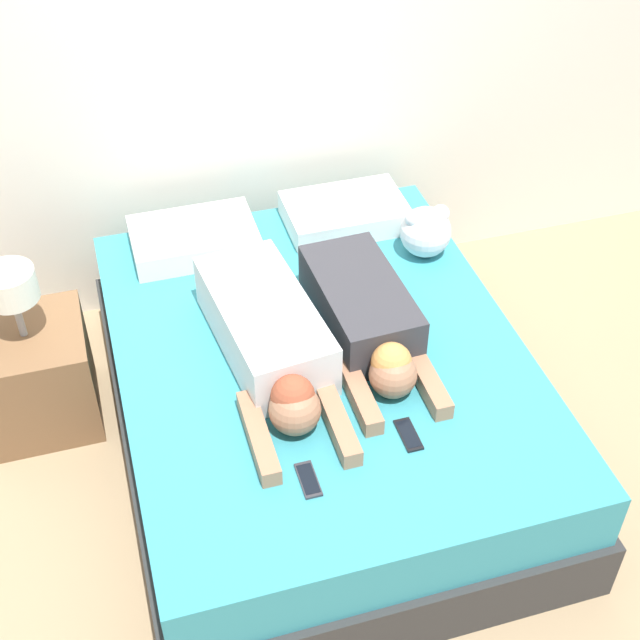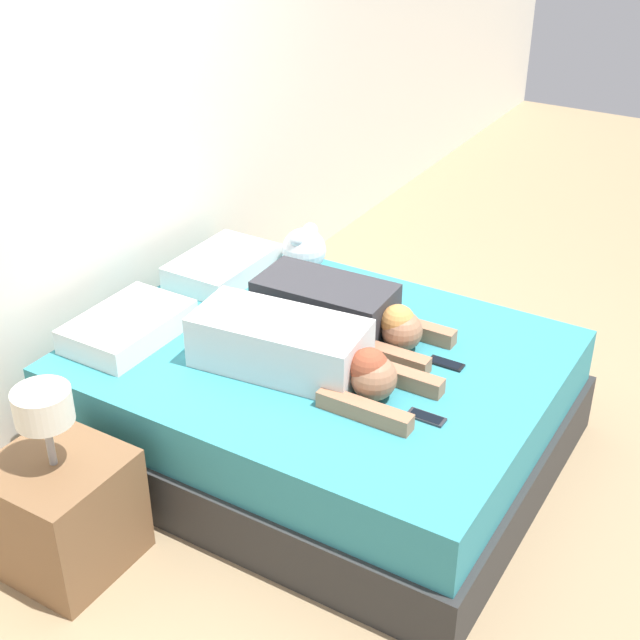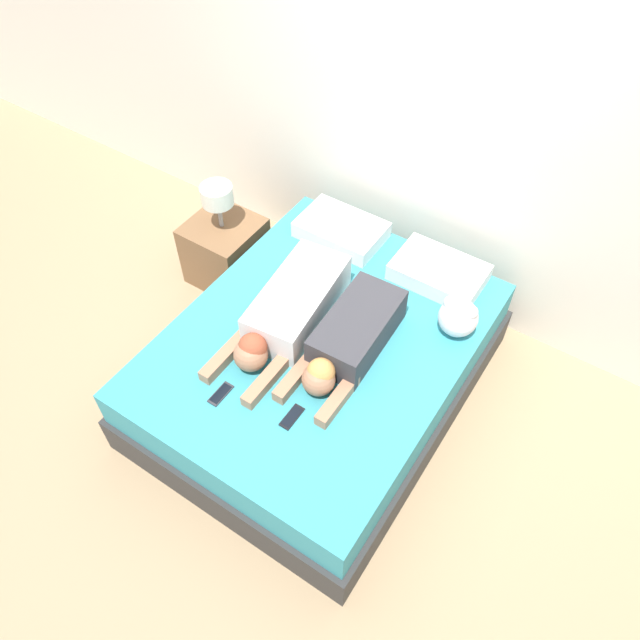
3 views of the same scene
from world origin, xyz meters
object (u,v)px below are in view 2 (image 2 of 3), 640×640
at_px(nightstand, 62,507).
at_px(plush_toy, 304,249).
at_px(bed, 320,400).
at_px(cell_phone_right, 446,363).
at_px(person_left, 298,350).
at_px(person_right, 342,311).
at_px(pillow_head_right, 223,266).
at_px(pillow_head_left, 128,326).
at_px(cell_phone_left, 426,417).

bearing_deg(nightstand, plush_toy, -0.38).
height_order(bed, plush_toy, plush_toy).
bearing_deg(plush_toy, cell_phone_right, -114.29).
bearing_deg(person_left, bed, 4.91).
relative_size(person_left, nightstand, 1.32).
relative_size(person_right, plush_toy, 3.78).
bearing_deg(bed, plush_toy, 37.10).
xyz_separation_m(bed, person_left, (-0.20, -0.02, 0.38)).
xyz_separation_m(cell_phone_right, plush_toy, (0.45, 1.00, 0.12)).
bearing_deg(pillow_head_right, plush_toy, -49.71).
xyz_separation_m(pillow_head_left, cell_phone_left, (0.13, -1.41, -0.05)).
bearing_deg(person_right, bed, 179.45).
bearing_deg(cell_phone_left, person_left, 87.98).
xyz_separation_m(bed, cell_phone_right, (0.17, -0.53, 0.28)).
xyz_separation_m(person_right, nightstand, (-1.32, 0.49, -0.38)).
xyz_separation_m(pillow_head_left, plush_toy, (0.98, -0.32, 0.06)).
height_order(cell_phone_right, nightstand, nightstand).
bearing_deg(pillow_head_left, nightstand, -158.40).
distance_m(pillow_head_right, person_right, 0.81).
relative_size(plush_toy, nightstand, 0.29).
bearing_deg(person_left, pillow_head_left, 100.61).
bearing_deg(pillow_head_left, person_left, -79.39).
bearing_deg(nightstand, cell_phone_left, -50.65).
height_order(bed, person_left, person_left).
relative_size(pillow_head_right, cell_phone_left, 3.57).
bearing_deg(person_left, cell_phone_left, -92.02).
bearing_deg(nightstand, person_right, -20.19).
relative_size(bed, plush_toy, 8.66).
xyz_separation_m(plush_toy, nightstand, (-1.76, 0.01, -0.39)).
xyz_separation_m(pillow_head_right, person_right, (-0.16, -0.79, 0.05)).
xyz_separation_m(person_left, cell_phone_left, (-0.02, -0.60, -0.10)).
xyz_separation_m(person_left, person_right, (0.40, 0.02, -0.00)).
height_order(person_left, plush_toy, plush_toy).
height_order(bed, nightstand, nightstand).
xyz_separation_m(cell_phone_right, nightstand, (-1.31, 1.01, -0.28)).
height_order(bed, pillow_head_left, pillow_head_left).
distance_m(pillow_head_right, cell_phone_left, 1.53).
height_order(pillow_head_right, cell_phone_right, pillow_head_right).
xyz_separation_m(bed, nightstand, (-1.13, 0.48, 0.00)).
bearing_deg(pillow_head_left, cell_phone_right, -68.16).
height_order(pillow_head_right, nightstand, nightstand).
bearing_deg(cell_phone_right, nightstand, 142.20).
xyz_separation_m(bed, person_right, (0.19, -0.00, 0.38)).
distance_m(pillow_head_left, plush_toy, 1.03).
relative_size(person_left, cell_phone_right, 6.96).
relative_size(cell_phone_left, cell_phone_right, 1.00).
distance_m(cell_phone_left, cell_phone_right, 0.41).
distance_m(bed, pillow_head_left, 0.93).
bearing_deg(person_right, pillow_head_right, 78.35).
bearing_deg(bed, person_left, -175.09).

